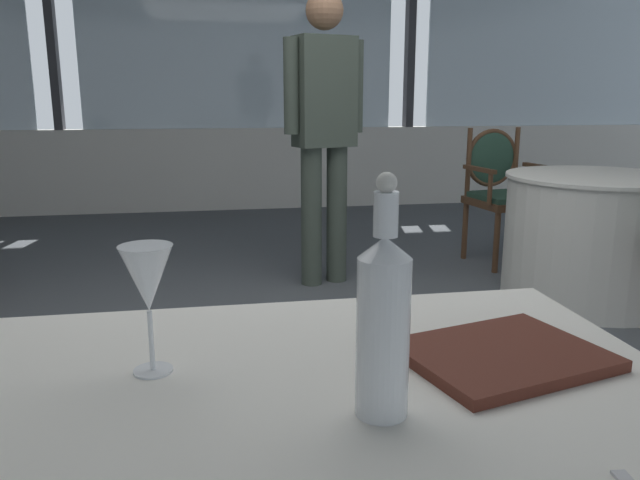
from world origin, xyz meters
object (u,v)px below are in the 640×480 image
at_px(menu_book, 502,355).
at_px(dining_chair_1_1, 500,184).
at_px(wine_glass, 147,281).
at_px(diner_person_0, 324,121).
at_px(water_bottle, 383,321).

xyz_separation_m(menu_book, dining_chair_1_1, (1.56, 3.22, -0.19)).
relative_size(wine_glass, diner_person_0, 0.12).
xyz_separation_m(wine_glass, dining_chair_1_1, (2.15, 3.16, -0.33)).
distance_m(wine_glass, menu_book, 0.60).
height_order(menu_book, diner_person_0, diner_person_0).
bearing_deg(menu_book, wine_glass, 159.45).
bearing_deg(menu_book, diner_person_0, 70.83).
distance_m(water_bottle, diner_person_0, 3.07).
distance_m(water_bottle, dining_chair_1_1, 3.83).
bearing_deg(water_bottle, diner_person_0, 81.14).
relative_size(water_bottle, menu_book, 1.07).
relative_size(water_bottle, wine_glass, 1.62).
xyz_separation_m(dining_chair_1_1, diner_person_0, (-1.34, -0.33, 0.46)).
xyz_separation_m(menu_book, diner_person_0, (0.22, 2.89, 0.28)).
bearing_deg(diner_person_0, water_bottle, 154.47).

